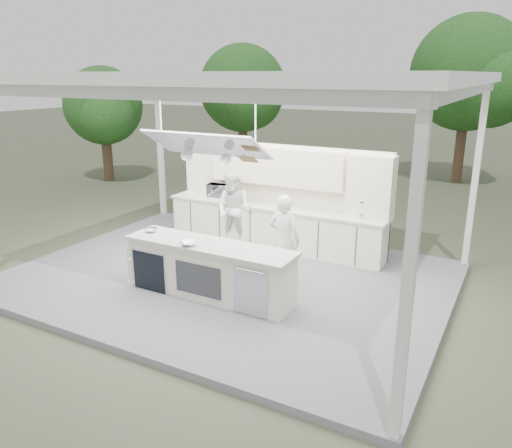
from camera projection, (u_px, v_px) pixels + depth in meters
The scene contains 12 objects.
ground at pixel (228, 281), 9.62m from camera, with size 90.00×90.00×0.00m, color #414932.
stage_deck at pixel (228, 278), 9.60m from camera, with size 8.00×6.00×0.12m, color slate.
tent at pixel (224, 81), 8.53m from camera, with size 8.20×6.20×3.86m.
demo_island at pixel (208, 270), 8.60m from camera, with size 3.10×0.79×0.95m.
back_counter at pixel (273, 226), 11.04m from camera, with size 5.08×0.72×0.95m.
back_wall_unit at pixel (296, 183), 10.73m from camera, with size 5.05×0.48×2.25m.
tree_cluster at pixel (375, 90), 16.94m from camera, with size 19.55×9.40×5.85m.
head_chef at pixel (284, 240), 9.01m from camera, with size 0.61×0.40×1.68m, color white.
sous_chef at pixel (234, 210), 10.92m from camera, with size 0.83×0.65×1.71m, color white.
toaster_oven at pixel (219, 190), 11.71m from camera, with size 0.53×0.36×0.29m, color silver.
bowl_large at pixel (188, 244), 8.36m from camera, with size 0.27×0.27×0.07m, color silver.
bowl_small at pixel (151, 230), 9.08m from camera, with size 0.22×0.22×0.07m, color silver.
Camera 1 is at (4.76, -7.53, 3.84)m, focal length 35.00 mm.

